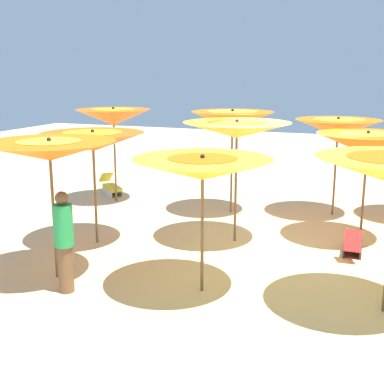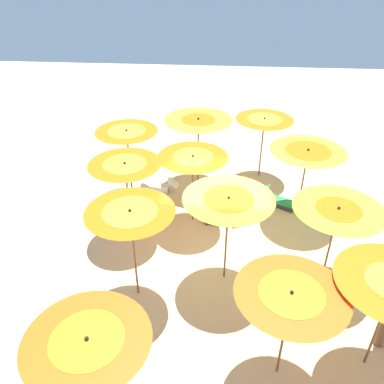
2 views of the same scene
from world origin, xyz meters
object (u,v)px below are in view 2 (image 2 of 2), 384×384
at_px(beach_umbrella_6, 337,214).
at_px(beach_umbrella_8, 131,219).
at_px(beach_umbrella_4, 193,163).
at_px(beach_umbrella_0, 264,123).
at_px(beach_umbrella_3, 307,156).
at_px(beach_umbrella_1, 198,125).
at_px(beach_umbrella_7, 228,204).
at_px(lounger_0, 278,200).
at_px(beach_ball, 194,197).
at_px(beach_umbrella_5, 125,170).
at_px(lounger_2, 157,186).
at_px(beach_umbrella_11, 89,348).
at_px(beach_umbrella_10, 290,300).
at_px(lounger_1, 222,217).
at_px(beach_umbrella_2, 127,136).

height_order(beach_umbrella_6, beach_umbrella_8, beach_umbrella_8).
xyz_separation_m(beach_umbrella_4, beach_umbrella_8, (3.13, -1.11, 0.27)).
bearing_deg(beach_umbrella_0, beach_umbrella_3, 24.03).
distance_m(beach_umbrella_1, beach_umbrella_7, 4.90).
relative_size(beach_umbrella_3, lounger_0, 1.73).
height_order(beach_umbrella_1, beach_umbrella_7, beach_umbrella_7).
bearing_deg(beach_umbrella_4, beach_umbrella_8, -19.54).
distance_m(beach_umbrella_1, beach_ball, 2.41).
distance_m(beach_umbrella_0, beach_umbrella_1, 2.28).
bearing_deg(beach_umbrella_5, lounger_0, 111.48).
distance_m(beach_umbrella_4, lounger_2, 2.72).
bearing_deg(beach_umbrella_7, beach_umbrella_11, -27.81).
distance_m(beach_umbrella_1, beach_umbrella_5, 3.62).
bearing_deg(beach_umbrella_10, beach_umbrella_8, -120.02).
relative_size(beach_umbrella_7, beach_umbrella_8, 0.99).
height_order(beach_umbrella_4, beach_umbrella_10, beach_umbrella_10).
xyz_separation_m(lounger_1, beach_ball, (-1.07, -0.93, -0.02)).
xyz_separation_m(beach_umbrella_0, beach_umbrella_2, (1.53, -4.42, 0.05)).
bearing_deg(beach_umbrella_8, lounger_2, -177.13).
relative_size(beach_umbrella_0, beach_umbrella_2, 0.96).
bearing_deg(beach_umbrella_0, lounger_2, -68.94).
relative_size(beach_umbrella_2, beach_umbrella_5, 1.00).
relative_size(beach_umbrella_0, beach_umbrella_5, 0.96).
xyz_separation_m(beach_umbrella_11, lounger_2, (-7.86, -0.27, -2.05)).
distance_m(beach_umbrella_7, lounger_0, 4.33).
distance_m(beach_umbrella_2, lounger_2, 2.10).
height_order(beach_umbrella_0, beach_umbrella_3, beach_umbrella_3).
bearing_deg(beach_umbrella_6, beach_umbrella_10, -27.38).
xyz_separation_m(beach_umbrella_7, beach_ball, (-3.38, -1.02, -2.10)).
bearing_deg(beach_umbrella_8, beach_umbrella_5, -164.35).
height_order(beach_umbrella_0, beach_umbrella_2, beach_umbrella_2).
height_order(lounger_0, lounger_1, lounger_0).
xyz_separation_m(beach_umbrella_1, beach_ball, (1.42, -0.02, -1.96)).
height_order(beach_umbrella_7, lounger_1, beach_umbrella_7).
xyz_separation_m(beach_umbrella_2, lounger_1, (1.47, 3.11, -1.91)).
xyz_separation_m(beach_umbrella_6, lounger_1, (-2.09, -2.64, -1.77)).
distance_m(beach_umbrella_0, beach_umbrella_7, 5.45).
distance_m(beach_umbrella_2, beach_umbrella_8, 4.64).
relative_size(beach_umbrella_7, beach_umbrella_11, 1.00).
relative_size(beach_umbrella_0, lounger_0, 1.69).
distance_m(beach_umbrella_8, lounger_2, 5.11).
height_order(beach_umbrella_8, beach_umbrella_11, beach_umbrella_8).
distance_m(beach_umbrella_2, beach_ball, 2.94).
relative_size(beach_umbrella_5, beach_umbrella_11, 0.94).
bearing_deg(beach_umbrella_2, lounger_1, 64.74).
distance_m(beach_umbrella_4, lounger_0, 3.40).
xyz_separation_m(beach_umbrella_2, beach_umbrella_10, (6.36, 4.30, -0.04)).
distance_m(beach_umbrella_6, lounger_0, 3.73).
xyz_separation_m(beach_umbrella_6, lounger_0, (-3.18, -0.84, -1.76)).
bearing_deg(beach_umbrella_2, beach_umbrella_7, 40.27).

